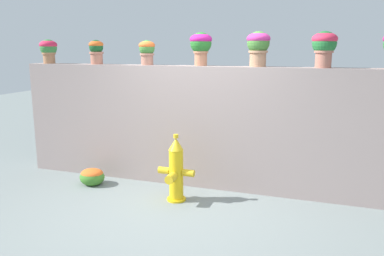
{
  "coord_description": "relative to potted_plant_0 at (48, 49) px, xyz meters",
  "views": [
    {
      "loc": [
        1.79,
        -4.29,
        2.09
      ],
      "look_at": [
        -0.02,
        0.99,
        0.93
      ],
      "focal_mm": 36.25,
      "sensor_mm": 36.0,
      "label": 1
    }
  ],
  "objects": [
    {
      "name": "ground_plane",
      "position": [
        2.61,
        -1.16,
        -2.07
      ],
      "size": [
        24.0,
        24.0,
        0.0
      ],
      "primitive_type": "plane",
      "color": "slate"
    },
    {
      "name": "stone_wall",
      "position": [
        2.61,
        0.03,
        -1.16
      ],
      "size": [
        5.82,
        0.34,
        1.82
      ],
      "primitive_type": "cube",
      "color": "gray",
      "rests_on": "ground"
    },
    {
      "name": "potted_plant_0",
      "position": [
        0.0,
        0.0,
        0.0
      ],
      "size": [
        0.29,
        0.29,
        0.4
      ],
      "color": "#AD754F",
      "rests_on": "stone_wall"
    },
    {
      "name": "potted_plant_1",
      "position": [
        0.91,
        0.01,
        -0.02
      ],
      "size": [
        0.23,
        0.23,
        0.38
      ],
      "color": "#B8705A",
      "rests_on": "stone_wall"
    },
    {
      "name": "potted_plant_2",
      "position": [
        1.8,
        0.01,
        -0.02
      ],
      "size": [
        0.25,
        0.25,
        0.37
      ],
      "color": "#AC705D",
      "rests_on": "stone_wall"
    },
    {
      "name": "potted_plant_3",
      "position": [
        2.65,
        0.06,
        0.07
      ],
      "size": [
        0.33,
        0.33,
        0.48
      ],
      "color": "#B27152",
      "rests_on": "stone_wall"
    },
    {
      "name": "potted_plant_4",
      "position": [
        3.49,
        0.03,
        0.06
      ],
      "size": [
        0.33,
        0.33,
        0.49
      ],
      "color": "#AB7A5B",
      "rests_on": "stone_wall"
    },
    {
      "name": "potted_plant_5",
      "position": [
        4.36,
        -0.01,
        0.06
      ],
      "size": [
        0.33,
        0.33,
        0.48
      ],
      "color": "#AC6957",
      "rests_on": "stone_wall"
    },
    {
      "name": "fire_hydrant",
      "position": [
        2.54,
        -0.72,
        -1.64
      ],
      "size": [
        0.52,
        0.41,
        0.94
      ],
      "color": "yellow",
      "rests_on": "ground"
    },
    {
      "name": "flower_bush_left",
      "position": [
        1.08,
        -0.55,
        -1.93
      ],
      "size": [
        0.39,
        0.35,
        0.27
      ],
      "color": "#407F2B",
      "rests_on": "ground"
    }
  ]
}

